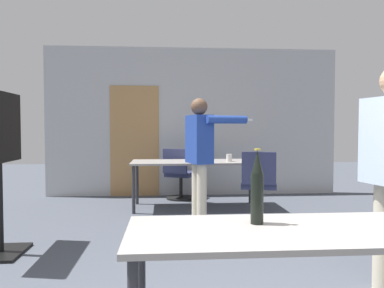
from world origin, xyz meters
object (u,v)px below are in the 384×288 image
office_chair_mid_tucked (258,188)px  person_right_polo (200,148)px  office_chair_near_pushed (179,176)px  drink_cup (229,158)px  beer_bottle (257,188)px

office_chair_mid_tucked → person_right_polo: bearing=-166.0°
office_chair_near_pushed → office_chair_mid_tucked: size_ratio=0.95×
office_chair_near_pushed → drink_cup: bearing=-20.7°
person_right_polo → office_chair_mid_tucked: bearing=73.4°
person_right_polo → beer_bottle: 2.92m
beer_bottle → drink_cup: 3.84m
office_chair_mid_tucked → drink_cup: office_chair_mid_tucked is taller
office_chair_near_pushed → office_chair_mid_tucked: (1.00, -1.67, 0.04)m
office_chair_near_pushed → person_right_polo: bearing=-57.1°
office_chair_near_pushed → beer_bottle: bearing=-61.3°
beer_bottle → drink_cup: bearing=82.4°
drink_cup → person_right_polo: bearing=-121.3°
person_right_polo → office_chair_mid_tucked: 0.96m
beer_bottle → drink_cup: size_ratio=3.58×
office_chair_near_pushed → beer_bottle: size_ratio=2.22×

